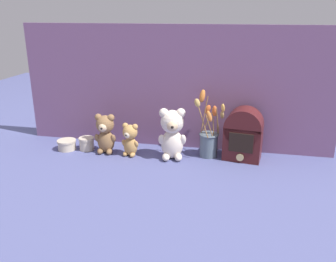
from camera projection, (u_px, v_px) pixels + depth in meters
ground_plane at (167, 158)px, 1.66m from camera, size 4.00×4.00×0.00m
backdrop_wall at (174, 88)px, 1.72m from camera, size 1.53×0.02×0.60m
teddy_bear_large at (172, 133)px, 1.62m from camera, size 0.13×0.12×0.24m
teddy_bear_medium at (105, 133)px, 1.70m from camera, size 0.10×0.10×0.19m
teddy_bear_small at (130, 139)px, 1.67m from camera, size 0.09×0.08×0.16m
flower_vase at (209, 138)px, 1.66m from camera, size 0.14×0.17×0.31m
vintage_radio at (243, 134)px, 1.62m from camera, size 0.18×0.14×0.24m
decorative_tin_tall at (67, 145)px, 1.76m from camera, size 0.09×0.09×0.05m
decorative_tin_short at (87, 144)px, 1.75m from camera, size 0.08×0.08×0.06m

